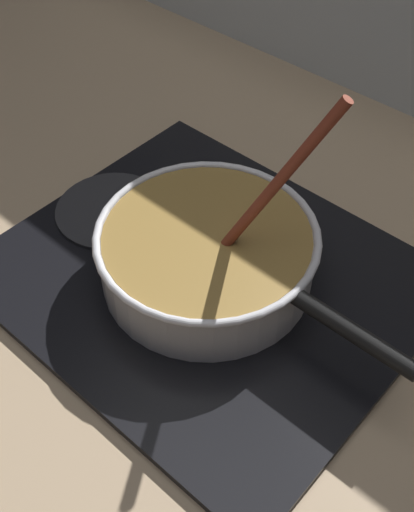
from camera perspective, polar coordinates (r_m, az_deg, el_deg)
name	(u,v)px	position (r m, az deg, el deg)	size (l,w,h in m)	color
ground	(97,416)	(0.81, -9.76, -13.87)	(2.40, 1.60, 0.04)	#9E8466
hob_plate	(207,278)	(0.89, 0.00, -2.00)	(0.56, 0.48, 0.01)	black
burner_ring	(207,274)	(0.88, 0.00, -1.58)	(0.20, 0.20, 0.01)	#592D0C
spare_burner	(111,210)	(0.98, -8.53, 4.09)	(0.17, 0.17, 0.01)	#262628
cooking_pan	(208,254)	(0.85, 0.09, 0.21)	(0.46, 0.30, 0.30)	silver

